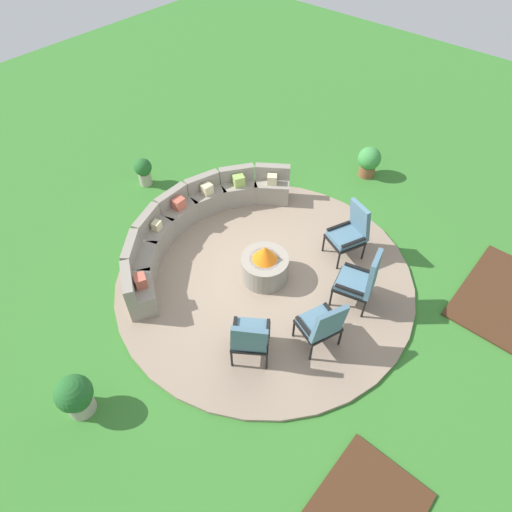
% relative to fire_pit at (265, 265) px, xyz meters
% --- Properties ---
extents(ground_plane, '(24.00, 24.00, 0.00)m').
position_rel_fire_pit_xyz_m(ground_plane, '(0.00, 0.00, -0.35)').
color(ground_plane, '#387A2D').
extents(patio_circle, '(5.29, 5.29, 0.06)m').
position_rel_fire_pit_xyz_m(patio_circle, '(0.00, 0.00, -0.32)').
color(patio_circle, gray).
rests_on(patio_circle, ground_plane).
extents(mulch_bed_right, '(2.11, 1.18, 0.04)m').
position_rel_fire_pit_xyz_m(mulch_bed_right, '(2.38, -3.35, -0.33)').
color(mulch_bed_right, '#472B19').
rests_on(mulch_bed_right, ground_plane).
extents(fire_pit, '(0.84, 0.84, 0.75)m').
position_rel_fire_pit_xyz_m(fire_pit, '(0.00, 0.00, 0.00)').
color(fire_pit, gray).
rests_on(fire_pit, patio_circle).
extents(curved_stone_bench, '(4.30, 1.62, 0.75)m').
position_rel_fire_pit_xyz_m(curved_stone_bench, '(-0.03, 1.75, 0.02)').
color(curved_stone_bench, gray).
rests_on(curved_stone_bench, patio_circle).
extents(lounge_chair_front_left, '(0.80, 0.80, 1.02)m').
position_rel_fire_pit_xyz_m(lounge_chair_front_left, '(-1.38, -0.88, 0.24)').
color(lounge_chair_front_left, black).
rests_on(lounge_chair_front_left, patio_circle).
extents(lounge_chair_front_right, '(0.72, 0.70, 1.05)m').
position_rel_fire_pit_xyz_m(lounge_chair_front_right, '(-0.52, -1.55, 0.25)').
color(lounge_chair_front_right, black).
rests_on(lounge_chair_front_right, patio_circle).
extents(lounge_chair_back_left, '(0.73, 0.74, 1.16)m').
position_rel_fire_pit_xyz_m(lounge_chair_back_left, '(0.58, -1.54, 0.28)').
color(lounge_chair_back_left, black).
rests_on(lounge_chair_back_left, patio_circle).
extents(lounge_chair_back_right, '(0.77, 0.73, 1.13)m').
position_rel_fire_pit_xyz_m(lounge_chair_back_right, '(1.44, -0.80, 0.28)').
color(lounge_chair_back_right, black).
rests_on(lounge_chair_back_right, patio_circle).
extents(potted_plant_0, '(0.38, 0.38, 0.64)m').
position_rel_fire_pit_xyz_m(potted_plant_0, '(0.39, 3.74, 0.01)').
color(potted_plant_0, '#A89E8E').
rests_on(potted_plant_0, ground_plane).
extents(potted_plant_1, '(0.50, 0.50, 0.70)m').
position_rel_fire_pit_xyz_m(potted_plant_1, '(3.84, 0.22, 0.04)').
color(potted_plant_1, brown).
rests_on(potted_plant_1, ground_plane).
extents(potted_plant_2, '(0.52, 0.52, 0.73)m').
position_rel_fire_pit_xyz_m(potted_plant_2, '(-3.55, 0.40, 0.05)').
color(potted_plant_2, '#A89E8E').
rests_on(potted_plant_2, ground_plane).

